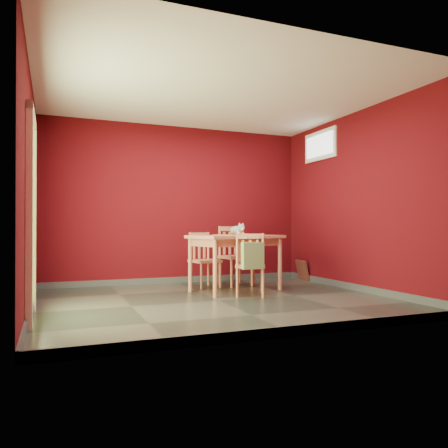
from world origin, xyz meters
name	(u,v)px	position (x,y,z in m)	size (l,w,h in m)	color
ground	(219,301)	(0.00, 0.00, 0.00)	(4.50, 4.50, 0.00)	#2D342D
room_shell	(219,297)	(0.00, 0.00, 0.05)	(4.50, 4.50, 4.50)	#4F080E
doorway	(30,210)	(-2.23, -0.40, 1.12)	(0.06, 1.01, 2.13)	#B7D838
window	(320,145)	(2.23, 1.00, 2.35)	(0.05, 0.90, 0.50)	white
outlet_plate	(261,263)	(1.60, 1.99, 0.30)	(0.08, 0.01, 0.12)	silver
dining_table	(236,242)	(0.55, 0.73, 0.73)	(1.49, 1.09, 0.83)	tan
table_runner	(239,239)	(0.55, 0.60, 0.78)	(0.53, 0.81, 0.37)	#BA6730
chair_far_left	(204,259)	(0.24, 1.31, 0.45)	(0.49, 0.49, 0.87)	tan
chair_far_right	(234,255)	(0.79, 1.35, 0.50)	(0.51, 0.51, 0.97)	tan
chair_near	(250,264)	(0.54, 0.19, 0.45)	(0.54, 0.54, 0.87)	tan
tote_bag	(253,256)	(0.48, -0.01, 0.57)	(0.30, 0.18, 0.43)	#7E9861
cat	(237,229)	(0.61, 0.82, 0.93)	(0.21, 0.39, 0.20)	slate
picture_frame	(302,270)	(2.19, 1.51, 0.18)	(0.15, 0.37, 0.36)	brown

